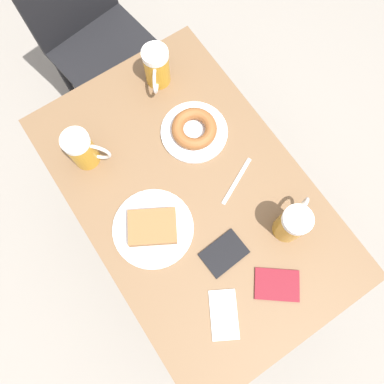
% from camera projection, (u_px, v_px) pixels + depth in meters
% --- Properties ---
extents(ground_plane, '(8.00, 8.00, 0.00)m').
position_uv_depth(ground_plane, '(192.00, 235.00, 1.84)').
color(ground_plane, gray).
extents(table, '(0.66, 1.04, 0.74)m').
position_uv_depth(table, '(192.00, 200.00, 1.21)').
color(table, brown).
rests_on(table, ground_plane).
extents(chair, '(0.45, 0.45, 0.97)m').
position_uv_depth(chair, '(86.00, 20.00, 1.51)').
color(chair, black).
rests_on(chair, ground_plane).
extents(plate_with_cake, '(0.24, 0.24, 0.04)m').
position_uv_depth(plate_with_cake, '(153.00, 228.00, 1.09)').
color(plate_with_cake, silver).
rests_on(plate_with_cake, table).
extents(plate_with_donut, '(0.21, 0.21, 0.05)m').
position_uv_depth(plate_with_donut, '(194.00, 130.00, 1.18)').
color(plate_with_donut, silver).
rests_on(plate_with_donut, table).
extents(beer_mug_left, '(0.10, 0.12, 0.14)m').
position_uv_depth(beer_mug_left, '(157.00, 67.00, 1.18)').
color(beer_mug_left, '#C68C23').
rests_on(beer_mug_left, table).
extents(beer_mug_center, '(0.13, 0.08, 0.14)m').
position_uv_depth(beer_mug_center, '(292.00, 223.00, 1.04)').
color(beer_mug_center, '#C68C23').
rests_on(beer_mug_center, table).
extents(beer_mug_right, '(0.11, 0.11, 0.14)m').
position_uv_depth(beer_mug_right, '(82.00, 150.00, 1.10)').
color(beer_mug_right, '#C68C23').
rests_on(beer_mug_right, table).
extents(napkin_folded, '(0.13, 0.15, 0.00)m').
position_uv_depth(napkin_folded, '(224.00, 315.00, 1.04)').
color(napkin_folded, white).
rests_on(napkin_folded, table).
extents(fork, '(0.16, 0.08, 0.00)m').
position_uv_depth(fork, '(237.00, 181.00, 1.15)').
color(fork, silver).
rests_on(fork, table).
extents(passport_near_edge, '(0.13, 0.10, 0.01)m').
position_uv_depth(passport_near_edge, '(224.00, 253.00, 1.08)').
color(passport_near_edge, black).
rests_on(passport_near_edge, table).
extents(passport_far_edge, '(0.15, 0.15, 0.01)m').
position_uv_depth(passport_far_edge, '(277.00, 285.00, 1.06)').
color(passport_far_edge, maroon).
rests_on(passport_far_edge, table).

